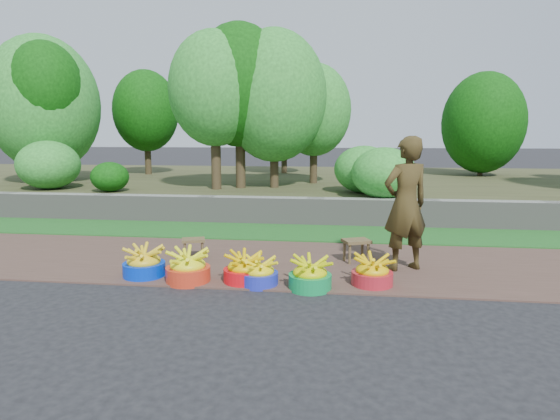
# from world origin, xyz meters

# --- Properties ---
(ground_plane) EXTENTS (120.00, 120.00, 0.00)m
(ground_plane) POSITION_xyz_m (0.00, 0.00, 0.00)
(ground_plane) COLOR black
(ground_plane) RESTS_ON ground
(dirt_shoulder) EXTENTS (80.00, 2.50, 0.02)m
(dirt_shoulder) POSITION_xyz_m (0.00, 1.25, 0.01)
(dirt_shoulder) COLOR #4B352C
(dirt_shoulder) RESTS_ON ground
(grass_verge) EXTENTS (80.00, 1.50, 0.04)m
(grass_verge) POSITION_xyz_m (0.00, 3.25, 0.02)
(grass_verge) COLOR #1E5C1F
(grass_verge) RESTS_ON ground
(retaining_wall) EXTENTS (80.00, 0.35, 0.55)m
(retaining_wall) POSITION_xyz_m (0.00, 4.10, 0.28)
(retaining_wall) COLOR gray
(retaining_wall) RESTS_ON ground
(earth_bank) EXTENTS (80.00, 10.00, 0.50)m
(earth_bank) POSITION_xyz_m (0.00, 9.00, 0.25)
(earth_bank) COLOR #3D3F22
(earth_bank) RESTS_ON ground
(vegetation) EXTENTS (34.35, 7.99, 4.63)m
(vegetation) POSITION_xyz_m (-1.76, 7.07, 2.62)
(vegetation) COLOR #372D1A
(vegetation) RESTS_ON earth_bank
(basin_a) EXTENTS (0.53, 0.53, 0.39)m
(basin_a) POSITION_xyz_m (-1.99, 0.36, 0.18)
(basin_a) COLOR #022DD0
(basin_a) RESTS_ON ground
(basin_b) EXTENTS (0.54, 0.54, 0.41)m
(basin_b) POSITION_xyz_m (-1.37, 0.23, 0.18)
(basin_b) COLOR red
(basin_b) RESTS_ON ground
(basin_c) EXTENTS (0.50, 0.50, 0.37)m
(basin_c) POSITION_xyz_m (-0.68, 0.29, 0.17)
(basin_c) COLOR red
(basin_c) RESTS_ON ground
(basin_d) EXTENTS (0.46, 0.46, 0.34)m
(basin_d) POSITION_xyz_m (-0.48, 0.21, 0.15)
(basin_d) COLOR #1F2AB6
(basin_d) RESTS_ON ground
(basin_e) EXTENTS (0.51, 0.51, 0.38)m
(basin_e) POSITION_xyz_m (0.14, 0.15, 0.17)
(basin_e) COLOR #0D8842
(basin_e) RESTS_ON ground
(basin_f) EXTENTS (0.49, 0.49, 0.37)m
(basin_f) POSITION_xyz_m (0.87, 0.36, 0.17)
(basin_f) COLOR #AD1C28
(basin_f) RESTS_ON ground
(stool_left) EXTENTS (0.39, 0.34, 0.29)m
(stool_left) POSITION_xyz_m (-1.63, 1.27, 0.25)
(stool_left) COLOR brown
(stool_left) RESTS_ON dirt_shoulder
(stool_right) EXTENTS (0.44, 0.39, 0.32)m
(stool_right) POSITION_xyz_m (0.71, 1.37, 0.27)
(stool_right) COLOR brown
(stool_right) RESTS_ON dirt_shoulder
(vendor_woman) EXTENTS (0.76, 0.66, 1.76)m
(vendor_woman) POSITION_xyz_m (1.32, 1.07, 0.90)
(vendor_woman) COLOR black
(vendor_woman) RESTS_ON dirt_shoulder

